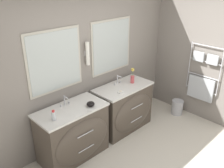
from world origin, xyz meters
TOP-DOWN VIEW (x-y plane):
  - wall_back at (0.00, 1.70)m, footprint 5.53×0.14m
  - wall_right at (1.99, 0.75)m, footprint 0.13×3.50m
  - vanity_left at (-0.55, 1.32)m, footprint 1.07×0.61m
  - vanity_right at (0.58, 1.32)m, footprint 1.07×0.61m
  - faucet_left at (-0.55, 1.49)m, footprint 0.17×0.10m
  - faucet_right at (0.58, 1.49)m, footprint 0.17×0.10m
  - toiletry_bottle at (-0.89, 1.27)m, footprint 0.06×0.06m
  - amenity_bowl at (-0.29, 1.21)m, footprint 0.12×0.12m
  - flower_vase at (0.80, 1.34)m, footprint 0.07×0.07m
  - soap_dish at (0.35, 1.20)m, footprint 0.09×0.06m
  - waste_bin at (1.73, 0.90)m, footprint 0.23×0.23m

SIDE VIEW (x-z plane):
  - waste_bin at x=1.73m, z-range 0.01..0.30m
  - vanity_left at x=-0.55m, z-range 0.00..0.85m
  - vanity_right at x=0.58m, z-range 0.00..0.85m
  - soap_dish at x=0.35m, z-range 0.85..0.89m
  - amenity_bowl at x=-0.29m, z-range 0.85..0.92m
  - toiletry_bottle at x=-0.89m, z-range 0.84..0.99m
  - faucet_left at x=-0.55m, z-range 0.84..1.01m
  - faucet_right at x=0.58m, z-range 0.84..1.01m
  - flower_vase at x=0.80m, z-range 0.83..1.11m
  - wall_right at x=1.99m, z-range -0.01..2.59m
  - wall_back at x=0.00m, z-range 0.01..2.61m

